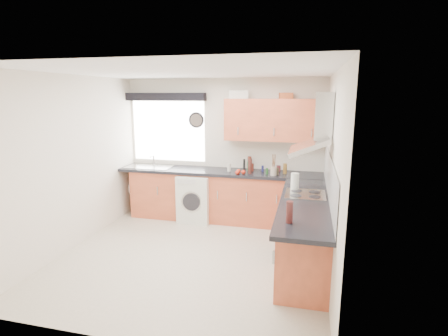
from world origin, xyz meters
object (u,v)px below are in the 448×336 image
(oven, at_px, (304,229))
(extractor_hood, at_px, (317,130))
(upper_cabinets, at_px, (275,120))
(washing_machine, at_px, (196,197))

(oven, relative_size, extractor_hood, 1.09)
(upper_cabinets, xyz_separation_m, washing_machine, (-1.34, -0.23, -1.38))
(oven, relative_size, washing_machine, 1.02)
(oven, xyz_separation_m, washing_machine, (-1.89, 1.10, -0.01))
(extractor_hood, bearing_deg, upper_cabinets, 116.13)
(oven, xyz_separation_m, upper_cabinets, (-0.55, 1.32, 1.38))
(extractor_hood, xyz_separation_m, upper_cabinets, (-0.65, 1.33, 0.03))
(oven, distance_m, washing_machine, 2.19)
(washing_machine, bearing_deg, oven, -28.52)
(upper_cabinets, distance_m, washing_machine, 1.94)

